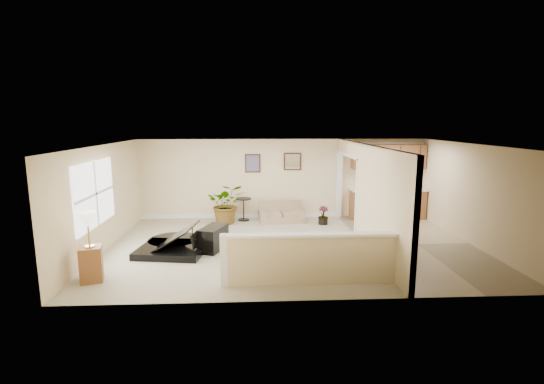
{
  "coord_description": "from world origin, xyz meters",
  "views": [
    {
      "loc": [
        -0.96,
        -9.31,
        3.05
      ],
      "look_at": [
        -0.47,
        0.4,
        1.3
      ],
      "focal_mm": 26.0,
      "sensor_mm": 36.0,
      "label": 1
    }
  ],
  "objects_px": {
    "loveseat": "(281,212)",
    "piano_bench": "(213,238)",
    "piano": "(171,226)",
    "small_plant": "(323,217)",
    "palm_plant": "(227,204)",
    "lamp_stand": "(90,252)",
    "accent_table": "(244,206)"
  },
  "relations": [
    {
      "from": "piano",
      "to": "piano_bench",
      "type": "distance_m",
      "value": 1.03
    },
    {
      "from": "accent_table",
      "to": "palm_plant",
      "type": "xyz_separation_m",
      "value": [
        -0.5,
        -0.34,
        0.15
      ]
    },
    {
      "from": "piano_bench",
      "to": "small_plant",
      "type": "distance_m",
      "value": 3.78
    },
    {
      "from": "loveseat",
      "to": "accent_table",
      "type": "height_order",
      "value": "loveseat"
    },
    {
      "from": "loveseat",
      "to": "lamp_stand",
      "type": "bearing_deg",
      "value": -138.01
    },
    {
      "from": "loveseat",
      "to": "accent_table",
      "type": "relative_size",
      "value": 2.02
    },
    {
      "from": "accent_table",
      "to": "small_plant",
      "type": "distance_m",
      "value": 2.47
    },
    {
      "from": "piano",
      "to": "palm_plant",
      "type": "xyz_separation_m",
      "value": [
        1.14,
        2.52,
        -0.0
      ]
    },
    {
      "from": "piano",
      "to": "piano_bench",
      "type": "height_order",
      "value": "piano"
    },
    {
      "from": "piano_bench",
      "to": "accent_table",
      "type": "distance_m",
      "value": 2.91
    },
    {
      "from": "piano",
      "to": "small_plant",
      "type": "distance_m",
      "value": 4.64
    },
    {
      "from": "piano",
      "to": "lamp_stand",
      "type": "distance_m",
      "value": 2.1
    },
    {
      "from": "piano_bench",
      "to": "loveseat",
      "type": "xyz_separation_m",
      "value": [
        1.82,
        2.69,
        0.01
      ]
    },
    {
      "from": "palm_plant",
      "to": "lamp_stand",
      "type": "height_order",
      "value": "lamp_stand"
    },
    {
      "from": "accent_table",
      "to": "small_plant",
      "type": "relative_size",
      "value": 1.27
    },
    {
      "from": "piano_bench",
      "to": "loveseat",
      "type": "relative_size",
      "value": 0.6
    },
    {
      "from": "small_plant",
      "to": "accent_table",
      "type": "bearing_deg",
      "value": 165.87
    },
    {
      "from": "piano",
      "to": "piano_bench",
      "type": "bearing_deg",
      "value": 10.26
    },
    {
      "from": "piano_bench",
      "to": "lamp_stand",
      "type": "height_order",
      "value": "lamp_stand"
    },
    {
      "from": "piano",
      "to": "small_plant",
      "type": "height_order",
      "value": "piano"
    },
    {
      "from": "piano",
      "to": "small_plant",
      "type": "xyz_separation_m",
      "value": [
        4.03,
        2.26,
        -0.37
      ]
    },
    {
      "from": "loveseat",
      "to": "piano_bench",
      "type": "bearing_deg",
      "value": -130.31
    },
    {
      "from": "palm_plant",
      "to": "small_plant",
      "type": "xyz_separation_m",
      "value": [
        2.89,
        -0.26,
        -0.36
      ]
    },
    {
      "from": "piano",
      "to": "lamp_stand",
      "type": "relative_size",
      "value": 1.45
    },
    {
      "from": "small_plant",
      "to": "palm_plant",
      "type": "bearing_deg",
      "value": 174.92
    },
    {
      "from": "palm_plant",
      "to": "small_plant",
      "type": "distance_m",
      "value": 2.92
    },
    {
      "from": "small_plant",
      "to": "piano",
      "type": "bearing_deg",
      "value": -150.72
    },
    {
      "from": "loveseat",
      "to": "accent_table",
      "type": "xyz_separation_m",
      "value": [
        -1.16,
        0.15,
        0.16
      ]
    },
    {
      "from": "accent_table",
      "to": "lamp_stand",
      "type": "xyz_separation_m",
      "value": [
        -2.83,
        -4.59,
        0.13
      ]
    },
    {
      "from": "piano",
      "to": "palm_plant",
      "type": "relative_size",
      "value": 1.63
    },
    {
      "from": "loveseat",
      "to": "small_plant",
      "type": "relative_size",
      "value": 2.57
    },
    {
      "from": "piano",
      "to": "palm_plant",
      "type": "distance_m",
      "value": 2.76
    }
  ]
}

